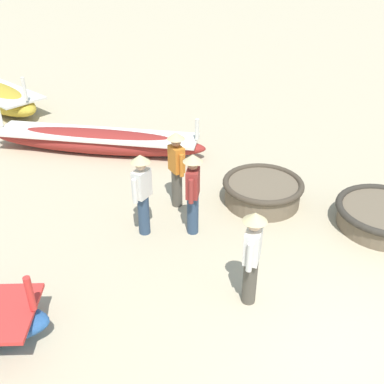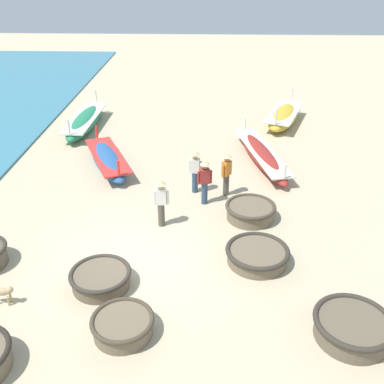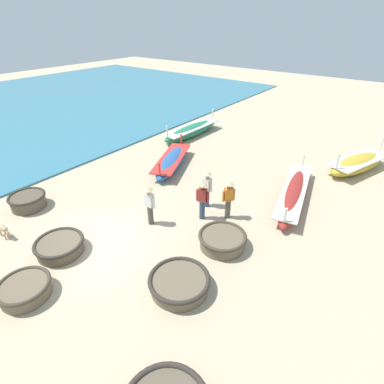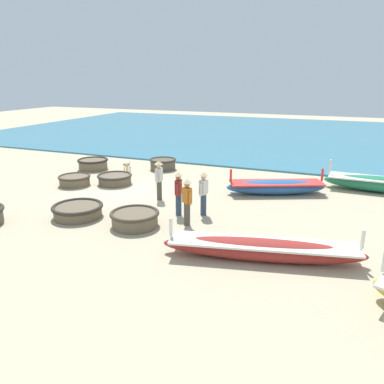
{
  "view_description": "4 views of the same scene",
  "coord_description": "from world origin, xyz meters",
  "px_view_note": "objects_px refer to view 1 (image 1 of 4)",
  "views": [
    {
      "loc": [
        -4.4,
        1.07,
        5.13
      ],
      "look_at": [
        2.28,
        3.77,
        0.85
      ],
      "focal_mm": 42.0,
      "sensor_mm": 36.0,
      "label": 1
    },
    {
      "loc": [
        2.27,
        -10.3,
        8.08
      ],
      "look_at": [
        1.77,
        3.24,
        0.71
      ],
      "focal_mm": 42.0,
      "sensor_mm": 36.0,
      "label": 2
    },
    {
      "loc": [
        7.87,
        -4.44,
        7.13
      ],
      "look_at": [
        1.34,
        4.19,
        0.7
      ],
      "focal_mm": 28.0,
      "sensor_mm": 36.0,
      "label": 3
    },
    {
      "loc": [
        14.26,
        9.17,
        4.94
      ],
      "look_at": [
        2.27,
        4.3,
        0.99
      ],
      "focal_mm": 35.0,
      "sensor_mm": 36.0,
      "label": 4
    }
  ],
  "objects_px": {
    "fisherman_hauling": "(142,190)",
    "coracle_front_right": "(263,191)",
    "fisherman_by_coracle": "(193,189)",
    "long_boat_ochre_hull": "(97,141)",
    "fisherman_with_hat": "(252,253)",
    "coracle_beside_post": "(383,215)",
    "fisherman_crouching": "(177,165)"
  },
  "relations": [
    {
      "from": "fisherman_hauling",
      "to": "coracle_front_right",
      "type": "bearing_deg",
      "value": -43.29
    },
    {
      "from": "fisherman_by_coracle",
      "to": "coracle_front_right",
      "type": "bearing_deg",
      "value": -31.65
    },
    {
      "from": "coracle_front_right",
      "to": "long_boat_ochre_hull",
      "type": "relative_size",
      "value": 0.3
    },
    {
      "from": "long_boat_ochre_hull",
      "to": "fisherman_with_hat",
      "type": "xyz_separation_m",
      "value": [
        -3.8,
        -5.17,
        0.64
      ]
    },
    {
      "from": "long_boat_ochre_hull",
      "to": "fisherman_hauling",
      "type": "bearing_deg",
      "value": -134.67
    },
    {
      "from": "fisherman_by_coracle",
      "to": "coracle_beside_post",
      "type": "bearing_deg",
      "value": -65.01
    },
    {
      "from": "coracle_front_right",
      "to": "long_boat_ochre_hull",
      "type": "height_order",
      "value": "long_boat_ochre_hull"
    },
    {
      "from": "long_boat_ochre_hull",
      "to": "fisherman_hauling",
      "type": "distance_m",
      "value": 3.99
    },
    {
      "from": "fisherman_crouching",
      "to": "coracle_beside_post",
      "type": "bearing_deg",
      "value": -78.97
    },
    {
      "from": "fisherman_with_hat",
      "to": "fisherman_by_coracle",
      "type": "relative_size",
      "value": 1.0
    },
    {
      "from": "coracle_front_right",
      "to": "long_boat_ochre_hull",
      "type": "distance_m",
      "value": 4.69
    },
    {
      "from": "long_boat_ochre_hull",
      "to": "fisherman_crouching",
      "type": "height_order",
      "value": "fisherman_crouching"
    },
    {
      "from": "long_boat_ochre_hull",
      "to": "fisherman_with_hat",
      "type": "bearing_deg",
      "value": -126.31
    },
    {
      "from": "long_boat_ochre_hull",
      "to": "fisherman_crouching",
      "type": "distance_m",
      "value": 3.45
    },
    {
      "from": "long_boat_ochre_hull",
      "to": "fisherman_with_hat",
      "type": "height_order",
      "value": "fisherman_with_hat"
    },
    {
      "from": "coracle_front_right",
      "to": "fisherman_by_coracle",
      "type": "distance_m",
      "value": 1.96
    },
    {
      "from": "fisherman_hauling",
      "to": "fisherman_with_hat",
      "type": "bearing_deg",
      "value": -113.52
    },
    {
      "from": "coracle_front_right",
      "to": "fisherman_crouching",
      "type": "relative_size",
      "value": 1.03
    },
    {
      "from": "coracle_front_right",
      "to": "fisherman_crouching",
      "type": "bearing_deg",
      "value": 115.44
    },
    {
      "from": "long_boat_ochre_hull",
      "to": "coracle_front_right",
      "type": "bearing_deg",
      "value": -100.23
    },
    {
      "from": "fisherman_hauling",
      "to": "fisherman_with_hat",
      "type": "xyz_separation_m",
      "value": [
        -1.03,
        -2.37,
        0.0
      ]
    },
    {
      "from": "long_boat_ochre_hull",
      "to": "coracle_beside_post",
      "type": "bearing_deg",
      "value": -96.66
    },
    {
      "from": "coracle_front_right",
      "to": "fisherman_hauling",
      "type": "relative_size",
      "value": 1.03
    },
    {
      "from": "coracle_front_right",
      "to": "long_boat_ochre_hull",
      "type": "bearing_deg",
      "value": 79.77
    },
    {
      "from": "coracle_beside_post",
      "to": "fisherman_with_hat",
      "type": "height_order",
      "value": "fisherman_with_hat"
    },
    {
      "from": "coracle_front_right",
      "to": "fisherman_with_hat",
      "type": "bearing_deg",
      "value": -169.53
    },
    {
      "from": "fisherman_crouching",
      "to": "fisherman_with_hat",
      "type": "xyz_separation_m",
      "value": [
        -2.18,
        -2.19,
        0.0
      ]
    },
    {
      "from": "fisherman_with_hat",
      "to": "fisherman_by_coracle",
      "type": "height_order",
      "value": "same"
    },
    {
      "from": "long_boat_ochre_hull",
      "to": "fisherman_hauling",
      "type": "relative_size",
      "value": 3.46
    },
    {
      "from": "coracle_beside_post",
      "to": "coracle_front_right",
      "type": "height_order",
      "value": "coracle_front_right"
    },
    {
      "from": "coracle_beside_post",
      "to": "fisherman_with_hat",
      "type": "xyz_separation_m",
      "value": [
        -2.98,
        1.87,
        0.7
      ]
    },
    {
      "from": "fisherman_with_hat",
      "to": "long_boat_ochre_hull",
      "type": "bearing_deg",
      "value": 53.69
    }
  ]
}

